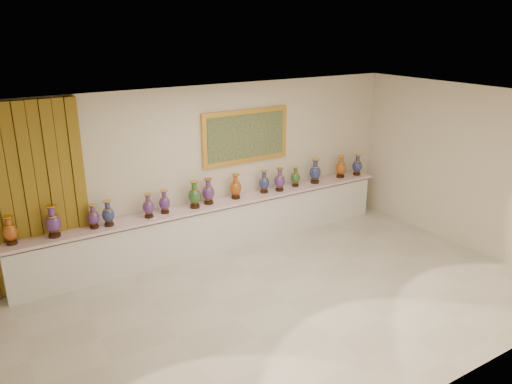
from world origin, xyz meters
TOP-DOWN VIEW (x-y plane):
  - ground at (0.00, 0.00)m, footprint 8.00×8.00m
  - room at (-2.42, 2.44)m, footprint 8.00×8.00m
  - counter at (0.00, 2.27)m, footprint 7.28×0.48m
  - vase_0 at (-3.40, 2.27)m, footprint 0.25×0.25m
  - vase_1 at (-2.81, 2.22)m, footprint 0.24×0.24m
  - vase_2 at (-2.20, 2.24)m, footprint 0.21×0.21m
  - vase_3 at (-1.97, 2.22)m, footprint 0.24×0.24m
  - vase_4 at (-1.29, 2.22)m, footprint 0.21×0.21m
  - vase_5 at (-0.98, 2.27)m, footprint 0.24×0.24m
  - vase_6 at (-0.43, 2.23)m, footprint 0.29×0.29m
  - vase_7 at (-0.13, 2.29)m, footprint 0.29×0.29m
  - vase_8 at (0.43, 2.28)m, footprint 0.27×0.27m
  - vase_9 at (1.06, 2.28)m, footprint 0.23×0.23m
  - vase_10 at (1.38, 2.22)m, footprint 0.23×0.23m
  - vase_11 at (1.81, 2.28)m, footprint 0.21×0.21m
  - vase_12 at (2.28, 2.25)m, footprint 0.24×0.24m
  - vase_13 at (2.99, 2.26)m, footprint 0.27×0.27m
  - vase_14 at (3.40, 2.21)m, footprint 0.22×0.22m
  - label_card at (-1.25, 2.13)m, footprint 0.10×0.06m

SIDE VIEW (x-z plane):
  - ground at x=0.00m, z-range 0.00..0.00m
  - counter at x=0.00m, z-range -0.01..0.89m
  - label_card at x=-1.25m, z-range 0.90..0.90m
  - vase_11 at x=1.81m, z-range 0.88..1.28m
  - vase_2 at x=-2.20m, z-range 0.88..1.28m
  - vase_5 at x=-0.98m, z-range 0.88..1.29m
  - vase_4 at x=-1.29m, z-range 0.88..1.30m
  - vase_3 at x=-1.97m, z-range 0.88..1.30m
  - vase_9 at x=1.06m, z-range 0.88..1.32m
  - vase_0 at x=-3.40m, z-range 0.88..1.32m
  - vase_14 at x=3.40m, z-range 0.88..1.33m
  - vase_10 at x=1.38m, z-range 0.88..1.33m
  - vase_8 at x=0.43m, z-range 0.88..1.34m
  - vase_13 at x=2.99m, z-range 0.88..1.35m
  - vase_7 at x=-0.13m, z-range 0.88..1.35m
  - vase_6 at x=-0.43m, z-range 0.87..1.37m
  - vase_12 at x=2.28m, z-range 0.87..1.38m
  - vase_1 at x=-2.81m, z-range 0.87..1.38m
  - room at x=-2.42m, z-range -2.42..5.58m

